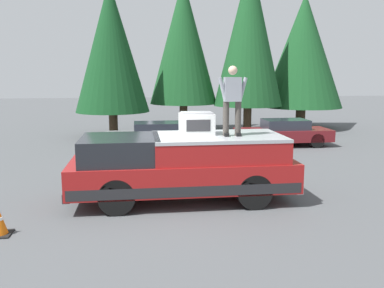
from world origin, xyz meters
name	(u,v)px	position (x,y,z in m)	size (l,w,h in m)	color
ground_plane	(156,203)	(0.00, 0.00, 0.00)	(90.00, 90.00, 0.00)	#4C4F51
pickup_truck	(183,167)	(0.16, -0.68, 0.87)	(2.01, 5.54, 1.65)	maroon
compressor_unit	(197,123)	(0.33, -1.05, 1.93)	(0.65, 0.84, 0.56)	silver
person_on_truck_bed	(232,99)	(-0.01, -1.87, 2.55)	(0.29, 0.72, 1.69)	#423D38
parked_car_maroon	(283,133)	(7.51, -5.94, 0.58)	(1.64, 4.10, 1.16)	maroon
parked_car_grey	(155,136)	(7.16, -0.31, 0.58)	(1.64, 4.10, 1.16)	gray
conifer_far_left	(303,51)	(13.11, -8.98, 4.39)	(4.55, 4.55, 7.57)	#4C3826
conifer_left	(249,33)	(11.84, -5.47, 5.24)	(3.62, 3.62, 9.07)	#4C3826
conifer_center_left	(183,42)	(12.95, -2.12, 4.83)	(3.67, 3.67, 8.18)	#4C3826
conifer_center_right	(111,47)	(11.17, 1.62, 4.39)	(3.64, 3.64, 7.55)	#4C3826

